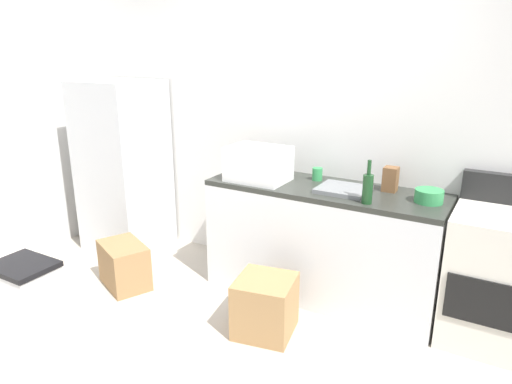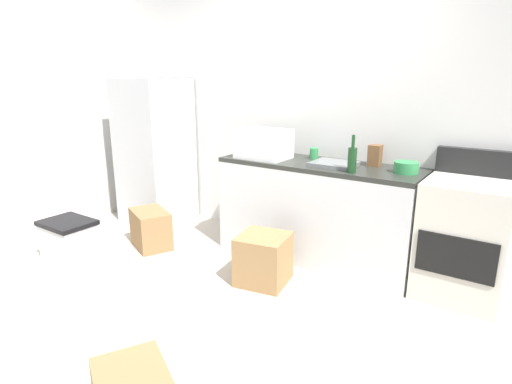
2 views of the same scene
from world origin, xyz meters
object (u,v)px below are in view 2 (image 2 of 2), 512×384
at_px(knife_block, 375,155).
at_px(storage_bin, 69,240).
at_px(stove_oven, 464,237).
at_px(refrigerator, 155,151).
at_px(cardboard_box_small, 151,229).
at_px(microwave, 264,144).
at_px(coffee_mug, 314,153).
at_px(mixing_bowl, 406,167).
at_px(cardboard_box_medium, 263,259).
at_px(wine_bottle, 352,159).

distance_m(knife_block, storage_bin, 2.83).
xyz_separation_m(stove_oven, knife_block, (-0.77, 0.14, 0.52)).
bearing_deg(refrigerator, cardboard_box_small, -47.63).
distance_m(microwave, storage_bin, 1.99).
height_order(coffee_mug, cardboard_box_small, coffee_mug).
distance_m(coffee_mug, mixing_bowl, 0.88).
distance_m(coffee_mug, cardboard_box_small, 1.76).
bearing_deg(storage_bin, cardboard_box_medium, 20.81).
relative_size(coffee_mug, cardboard_box_small, 0.22).
bearing_deg(knife_block, microwave, -166.12).
bearing_deg(microwave, refrigerator, 178.36).
xyz_separation_m(coffee_mug, knife_block, (0.57, -0.00, 0.04)).
relative_size(knife_block, cardboard_box_small, 0.40).
xyz_separation_m(microwave, coffee_mug, (0.40, 0.24, -0.09)).
height_order(refrigerator, knife_block, refrigerator).
height_order(stove_oven, microwave, microwave).
height_order(stove_oven, cardboard_box_medium, stove_oven).
distance_m(wine_bottle, mixing_bowl, 0.43).
xyz_separation_m(coffee_mug, cardboard_box_medium, (-0.00, -0.84, -0.75)).
bearing_deg(mixing_bowl, storage_bin, -152.33).
bearing_deg(knife_block, mixing_bowl, -23.40).
height_order(coffee_mug, knife_block, knife_block).
distance_m(microwave, coffee_mug, 0.48).
bearing_deg(coffee_mug, stove_oven, -6.06).
bearing_deg(refrigerator, storage_bin, -80.38).
height_order(stove_oven, knife_block, stove_oven).
height_order(microwave, mixing_bowl, microwave).
distance_m(stove_oven, mixing_bowl, 0.67).
relative_size(microwave, mixing_bowl, 2.42).
bearing_deg(cardboard_box_small, knife_block, 23.73).
xyz_separation_m(refrigerator, knife_block, (2.50, 0.20, 0.18)).
height_order(stove_oven, wine_bottle, wine_bottle).
relative_size(microwave, wine_bottle, 1.53).
distance_m(refrigerator, microwave, 1.54).
relative_size(stove_oven, mixing_bowl, 5.79).
bearing_deg(mixing_bowl, cardboard_box_small, -162.16).
relative_size(coffee_mug, cardboard_box_medium, 0.25).
bearing_deg(cardboard_box_medium, mixing_bowl, 38.82).
distance_m(refrigerator, cardboard_box_medium, 2.11).
distance_m(stove_oven, knife_block, 0.94).
relative_size(cardboard_box_medium, storage_bin, 0.88).
height_order(knife_block, cardboard_box_small, knife_block).
relative_size(microwave, coffee_mug, 4.60).
bearing_deg(wine_bottle, storage_bin, -153.21).
relative_size(microwave, storage_bin, 1.00).
bearing_deg(coffee_mug, cardboard_box_medium, -90.29).
relative_size(mixing_bowl, storage_bin, 0.41).
relative_size(wine_bottle, coffee_mug, 3.00).
height_order(stove_oven, mixing_bowl, stove_oven).
bearing_deg(wine_bottle, coffee_mug, 144.94).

